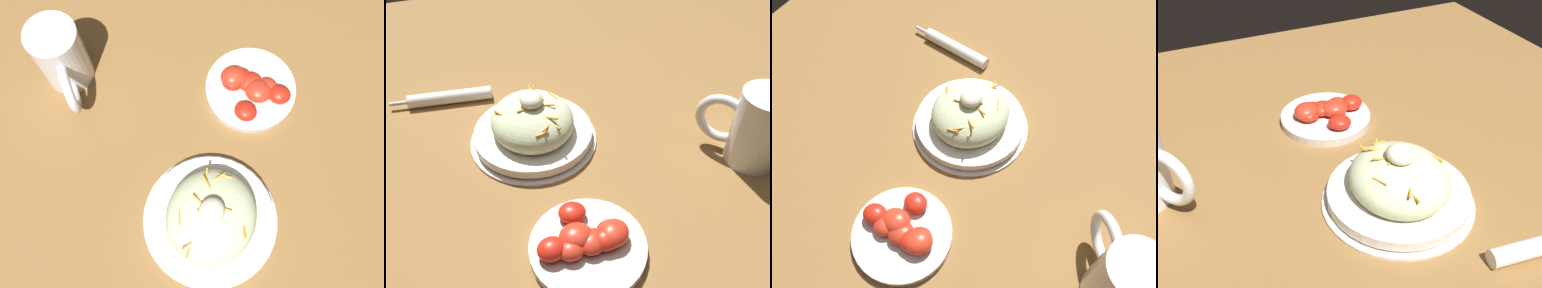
{
  "view_description": "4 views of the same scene",
  "coord_description": "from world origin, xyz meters",
  "views": [
    {
      "loc": [
        -0.11,
        -0.12,
        0.76
      ],
      "look_at": [
        0.09,
        -0.04,
        0.08
      ],
      "focal_mm": 40.65,
      "sensor_mm": 36.0,
      "label": 1
    },
    {
      "loc": [
        0.58,
        -0.23,
        0.53
      ],
      "look_at": [
        0.09,
        -0.05,
        0.05
      ],
      "focal_mm": 39.62,
      "sensor_mm": 36.0,
      "label": 2
    },
    {
      "loc": [
        0.41,
        0.11,
        0.65
      ],
      "look_at": [
        0.09,
        -0.07,
        0.08
      ],
      "focal_mm": 36.83,
      "sensor_mm": 36.0,
      "label": 3
    },
    {
      "loc": [
        -0.46,
        0.19,
        0.5
      ],
      "look_at": [
        0.09,
        -0.07,
        0.06
      ],
      "focal_mm": 44.65,
      "sensor_mm": 36.0,
      "label": 4
    }
  ],
  "objects": [
    {
      "name": "ground_plane",
      "position": [
        0.0,
        0.0,
        0.0
      ],
      "size": [
        1.43,
        1.43,
        0.0
      ],
      "primitive_type": "plane",
      "color": "olive"
    },
    {
      "name": "salad_plate",
      "position": [
        0.0,
        -0.11,
        0.03
      ],
      "size": [
        0.23,
        0.23,
        0.11
      ],
      "color": "white",
      "rests_on": "ground_plane"
    },
    {
      "name": "tomato_plate",
      "position": [
        0.26,
        -0.1,
        0.02
      ],
      "size": [
        0.17,
        0.17,
        0.04
      ],
      "color": "silver",
      "rests_on": "ground_plane"
    }
  ]
}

